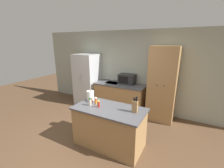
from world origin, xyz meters
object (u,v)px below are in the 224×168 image
object	(u,v)px
spice_bottle_amber_oil	(91,100)
fire_extinguisher	(77,94)
spice_bottle_pale_salt	(96,100)
spice_bottle_short_red	(96,102)
pantry_cabinet	(162,84)
refrigerator	(87,79)
microwave	(127,79)
spice_bottle_tall_dark	(90,102)
knife_block	(135,106)
kettle	(90,96)
spice_bottle_green_herb	(99,104)

from	to	relation	value
spice_bottle_amber_oil	fire_extinguisher	xyz separation A→B (m)	(-2.01, 1.73, -0.73)
spice_bottle_pale_salt	fire_extinguisher	bearing A→B (deg)	141.69
spice_bottle_pale_salt	spice_bottle_short_red	bearing A→B (deg)	-53.67
pantry_cabinet	spice_bottle_pale_salt	size ratio (longest dim) A/B	18.27
refrigerator	microwave	xyz separation A→B (m)	(1.48, 0.17, 0.16)
spice_bottle_tall_dark	spice_bottle_short_red	xyz separation A→B (m)	(0.07, 0.12, -0.03)
spice_bottle_tall_dark	microwave	bearing A→B (deg)	88.90
refrigerator	knife_block	world-z (taller)	refrigerator
pantry_cabinet	kettle	bearing A→B (deg)	-130.50
pantry_cabinet	spice_bottle_tall_dark	xyz separation A→B (m)	(-1.18, -1.84, -0.10)
spice_bottle_green_herb	spice_bottle_pale_salt	size ratio (longest dim) A/B	1.29
refrigerator	spice_bottle_short_red	size ratio (longest dim) A/B	16.18
spice_bottle_short_red	microwave	bearing A→B (deg)	91.04
microwave	refrigerator	bearing A→B (deg)	-173.29
spice_bottle_short_red	spice_bottle_pale_salt	world-z (taller)	spice_bottle_pale_salt
microwave	spice_bottle_short_red	size ratio (longest dim) A/B	4.63
spice_bottle_green_herb	spice_bottle_pale_salt	world-z (taller)	spice_bottle_green_herb
spice_bottle_short_red	kettle	distance (m)	0.29
knife_block	spice_bottle_amber_oil	world-z (taller)	knife_block
pantry_cabinet	spice_bottle_short_red	world-z (taller)	pantry_cabinet
refrigerator	spice_bottle_pale_salt	world-z (taller)	refrigerator
refrigerator	spice_bottle_tall_dark	xyz separation A→B (m)	(1.45, -1.77, 0.05)
refrigerator	microwave	world-z (taller)	refrigerator
spice_bottle_green_herb	kettle	bearing A→B (deg)	149.26
fire_extinguisher	refrigerator	bearing A→B (deg)	-8.76
microwave	knife_block	size ratio (longest dim) A/B	1.54
refrigerator	microwave	size ratio (longest dim) A/B	3.49
spice_bottle_pale_salt	fire_extinguisher	xyz separation A→B (m)	(-2.09, 1.65, -0.72)
knife_block	spice_bottle_pale_salt	world-z (taller)	knife_block
pantry_cabinet	spice_bottle_tall_dark	distance (m)	2.19
spice_bottle_green_herb	fire_extinguisher	world-z (taller)	spice_bottle_green_herb
spice_bottle_tall_dark	refrigerator	bearing A→B (deg)	129.17
spice_bottle_green_herb	spice_bottle_amber_oil	bearing A→B (deg)	157.12
spice_bottle_amber_oil	microwave	bearing A→B (deg)	86.27
microwave	spice_bottle_amber_oil	size ratio (longest dim) A/B	3.89
refrigerator	fire_extinguisher	world-z (taller)	refrigerator
knife_block	kettle	distance (m)	1.16
spice_bottle_amber_oil	kettle	size ratio (longest dim) A/B	0.52
refrigerator	spice_bottle_tall_dark	distance (m)	2.29
knife_block	spice_bottle_green_herb	distance (m)	0.78
knife_block	spice_bottle_pale_salt	distance (m)	0.98
microwave	spice_bottle_amber_oil	distance (m)	1.81
kettle	knife_block	bearing A→B (deg)	-4.51
fire_extinguisher	spice_bottle_tall_dark	bearing A→B (deg)	-41.82
pantry_cabinet	fire_extinguisher	size ratio (longest dim) A/B	4.36
refrigerator	spice_bottle_amber_oil	bearing A→B (deg)	-50.05
knife_block	kettle	size ratio (longest dim) A/B	1.32
spice_bottle_green_herb	pantry_cabinet	bearing A→B (deg)	61.99
spice_bottle_short_red	fire_extinguisher	world-z (taller)	spice_bottle_short_red
spice_bottle_pale_salt	fire_extinguisher	size ratio (longest dim) A/B	0.24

